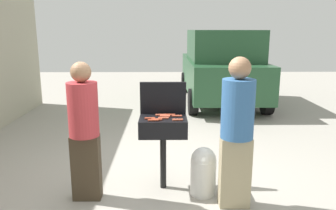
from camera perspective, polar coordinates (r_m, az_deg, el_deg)
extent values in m
plane|color=#9E998E|center=(4.61, -2.67, -13.31)|extent=(24.00, 24.00, 0.00)
cylinder|color=black|center=(4.36, -0.83, -9.66)|extent=(0.08, 0.08, 0.73)
cube|color=black|center=(4.20, -0.85, -3.66)|extent=(0.60, 0.44, 0.22)
cube|color=black|center=(4.33, -0.86, 1.23)|extent=(0.60, 0.05, 0.42)
cylinder|color=#C6593D|center=(4.11, -0.80, -2.25)|extent=(0.13, 0.03, 0.03)
cylinder|color=#B74C33|center=(4.18, -0.53, -1.97)|extent=(0.13, 0.03, 0.03)
cylinder|color=#C6593D|center=(4.26, -1.30, -1.71)|extent=(0.13, 0.04, 0.03)
cylinder|color=#AD4228|center=(4.02, -2.57, -2.62)|extent=(0.13, 0.03, 0.03)
cylinder|color=#B74C33|center=(4.22, -0.49, -1.84)|extent=(0.13, 0.04, 0.03)
cylinder|color=#AD4228|center=(4.05, -1.94, -2.50)|extent=(0.13, 0.03, 0.03)
cylinder|color=#C6593D|center=(4.03, 1.65, -2.56)|extent=(0.13, 0.03, 0.03)
cylinder|color=#AD4228|center=(4.26, 0.37, -1.69)|extent=(0.13, 0.03, 0.03)
cylinder|color=#B74C33|center=(4.21, 1.53, -1.89)|extent=(0.13, 0.03, 0.03)
cylinder|color=#AD4228|center=(4.10, -3.14, -2.30)|extent=(0.13, 0.04, 0.03)
cylinder|color=silver|center=(4.27, 6.07, -12.19)|extent=(0.32, 0.32, 0.46)
sphere|color=silver|center=(4.18, 6.14, -9.33)|extent=(0.31, 0.31, 0.31)
cube|color=#3F3323|center=(4.20, -13.86, -10.39)|extent=(0.34, 0.18, 0.81)
cylinder|color=#B23338|center=(3.97, -14.41, -0.75)|extent=(0.35, 0.35, 0.64)
sphere|color=#936B4C|center=(3.90, -14.77, 5.51)|extent=(0.24, 0.24, 0.24)
cube|color=gray|center=(3.99, 11.42, -11.25)|extent=(0.35, 0.19, 0.84)
cylinder|color=#2D598C|center=(3.75, 11.93, -0.68)|extent=(0.37, 0.37, 0.67)
sphere|color=#936B4C|center=(3.67, 12.26, 6.25)|extent=(0.25, 0.25, 0.25)
cube|color=#234C2D|center=(9.62, 8.97, 5.17)|extent=(1.91, 4.40, 0.90)
cube|color=#234C2D|center=(9.35, 9.36, 10.17)|extent=(1.76, 2.60, 0.80)
cylinder|color=black|center=(8.43, 16.66, 0.59)|extent=(0.22, 0.64, 0.64)
cylinder|color=black|center=(8.07, 4.34, 0.58)|extent=(0.22, 0.64, 0.64)
cylinder|color=black|center=(11.35, 12.11, 3.91)|extent=(0.22, 0.64, 0.64)
cylinder|color=black|center=(11.09, 2.95, 3.97)|extent=(0.22, 0.64, 0.64)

